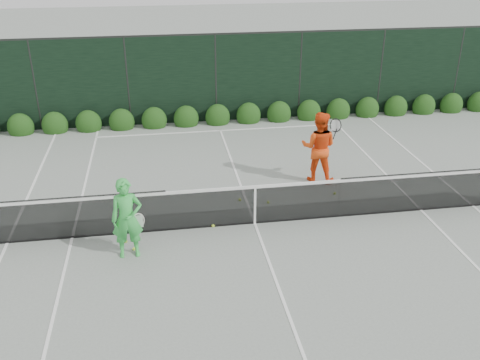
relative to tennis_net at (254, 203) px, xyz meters
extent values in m
plane|color=gray|center=(0.02, 0.00, -0.53)|extent=(80.00, 80.00, 0.00)
cube|color=black|center=(-4.18, 0.00, -0.02)|extent=(4.40, 0.01, 1.02)
cube|color=black|center=(0.02, 0.00, -0.05)|extent=(4.00, 0.01, 0.96)
cube|color=black|center=(4.22, 0.00, -0.02)|extent=(4.40, 0.01, 1.02)
cube|color=white|center=(0.02, 0.00, 0.41)|extent=(12.80, 0.03, 0.07)
cube|color=black|center=(0.02, 0.00, -0.51)|extent=(12.80, 0.02, 0.04)
cube|color=white|center=(0.02, 0.00, -0.07)|extent=(0.05, 0.03, 0.91)
imported|color=green|center=(-2.79, -0.88, 0.34)|extent=(0.66, 0.45, 1.74)
torus|color=beige|center=(-2.59, -0.78, 0.20)|extent=(0.29, 0.13, 0.30)
cylinder|color=black|center=(-2.59, -0.78, -0.04)|extent=(0.10, 0.03, 0.30)
imported|color=#FF4F15|center=(2.12, 2.07, 0.44)|extent=(1.15, 1.04, 1.93)
torus|color=black|center=(2.47, 1.87, 1.09)|extent=(0.28, 0.16, 0.30)
cylinder|color=black|center=(2.47, 1.87, 0.85)|extent=(0.10, 0.03, 0.30)
cube|color=white|center=(-5.46, 0.00, -0.53)|extent=(0.06, 23.77, 0.01)
cube|color=white|center=(5.51, 0.00, -0.53)|extent=(0.06, 23.77, 0.01)
cube|color=white|center=(-4.09, 0.00, -0.53)|extent=(0.06, 23.77, 0.01)
cube|color=white|center=(4.14, 0.00, -0.53)|extent=(0.06, 23.77, 0.01)
cube|color=white|center=(0.02, 11.88, -0.53)|extent=(11.03, 0.06, 0.01)
cube|color=white|center=(0.02, 6.40, -0.53)|extent=(8.23, 0.06, 0.01)
cube|color=white|center=(0.02, 0.00, -0.53)|extent=(0.06, 12.80, 0.01)
cube|color=black|center=(0.02, 7.50, 0.97)|extent=(32.00, 0.06, 3.00)
cube|color=#262826|center=(0.02, 7.50, 2.50)|extent=(32.00, 0.06, 0.06)
cylinder|color=#262826|center=(-5.98, 7.50, 0.97)|extent=(0.08, 0.08, 3.00)
cylinder|color=#262826|center=(-2.98, 7.50, 0.97)|extent=(0.08, 0.08, 3.00)
cylinder|color=#262826|center=(0.02, 7.50, 0.97)|extent=(0.08, 0.08, 3.00)
cylinder|color=#262826|center=(3.02, 7.50, 0.97)|extent=(0.08, 0.08, 3.00)
cylinder|color=#262826|center=(6.02, 7.50, 0.97)|extent=(0.08, 0.08, 3.00)
cylinder|color=#262826|center=(9.02, 7.50, 0.97)|extent=(0.08, 0.08, 3.00)
ellipsoid|color=#14350E|center=(-6.58, 7.15, -0.30)|extent=(0.86, 0.65, 0.94)
ellipsoid|color=#14350E|center=(-5.48, 7.15, -0.30)|extent=(0.86, 0.65, 0.94)
ellipsoid|color=#14350E|center=(-4.38, 7.15, -0.30)|extent=(0.86, 0.65, 0.94)
ellipsoid|color=#14350E|center=(-3.28, 7.15, -0.30)|extent=(0.86, 0.65, 0.94)
ellipsoid|color=#14350E|center=(-2.18, 7.15, -0.30)|extent=(0.86, 0.65, 0.94)
ellipsoid|color=#14350E|center=(-1.08, 7.15, -0.30)|extent=(0.86, 0.65, 0.94)
ellipsoid|color=#14350E|center=(0.02, 7.15, -0.30)|extent=(0.86, 0.65, 0.94)
ellipsoid|color=#14350E|center=(1.12, 7.15, -0.30)|extent=(0.86, 0.65, 0.94)
ellipsoid|color=#14350E|center=(2.22, 7.15, -0.30)|extent=(0.86, 0.65, 0.94)
ellipsoid|color=#14350E|center=(3.32, 7.15, -0.30)|extent=(0.86, 0.65, 0.94)
ellipsoid|color=#14350E|center=(4.42, 7.15, -0.30)|extent=(0.86, 0.65, 0.94)
ellipsoid|color=#14350E|center=(5.52, 7.15, -0.30)|extent=(0.86, 0.65, 0.94)
ellipsoid|color=#14350E|center=(6.62, 7.15, -0.30)|extent=(0.86, 0.65, 0.94)
ellipsoid|color=#14350E|center=(7.72, 7.15, -0.30)|extent=(0.86, 0.65, 0.94)
ellipsoid|color=#14350E|center=(8.82, 7.15, -0.30)|extent=(0.86, 0.65, 0.94)
ellipsoid|color=#14350E|center=(9.92, 7.15, -0.30)|extent=(0.86, 0.65, 0.94)
sphere|color=#C2E532|center=(0.54, 0.94, -0.50)|extent=(0.07, 0.07, 0.07)
sphere|color=#C2E532|center=(-2.72, -0.72, -0.50)|extent=(0.07, 0.07, 0.07)
sphere|color=#C2E532|center=(-0.95, -0.01, -0.50)|extent=(0.07, 0.07, 0.07)
sphere|color=#C2E532|center=(2.33, 1.15, -0.50)|extent=(0.07, 0.07, 0.07)
sphere|color=#C2E532|center=(-2.91, -0.38, -0.50)|extent=(0.07, 0.07, 0.07)
sphere|color=#C2E532|center=(-0.14, 1.18, -0.50)|extent=(0.07, 0.07, 0.07)
camera|label=1|loc=(-2.02, -10.61, 5.66)|focal=40.00mm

